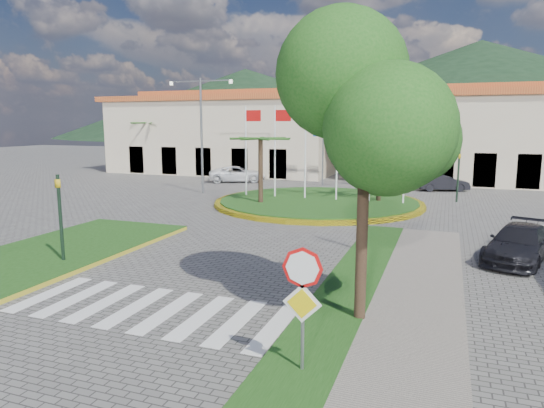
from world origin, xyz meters
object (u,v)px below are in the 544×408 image
(car_dark_a, at_px, (271,170))
(car_dark_b, at_px, (443,183))
(roundabout_island, at_px, (318,202))
(car_side_right, at_px, (519,243))
(deciduous_tree, at_px, (366,113))
(white_van, at_px, (237,174))
(stop_sign, at_px, (302,291))

(car_dark_a, height_order, car_dark_b, car_dark_a)
(roundabout_island, relative_size, car_dark_a, 3.25)
(car_side_right, bearing_deg, roundabout_island, 154.95)
(deciduous_tree, distance_m, car_dark_a, 33.51)
(white_van, xyz_separation_m, car_side_right, (19.35, -18.40, -0.02))
(deciduous_tree, xyz_separation_m, car_dark_b, (1.58, 26.03, -4.57))
(car_dark_b, bearing_deg, roundabout_island, 122.21)
(stop_sign, bearing_deg, car_side_right, 64.50)
(deciduous_tree, relative_size, car_side_right, 1.53)
(car_dark_a, bearing_deg, car_side_right, -133.19)
(roundabout_island, height_order, deciduous_tree, deciduous_tree)
(car_dark_b, bearing_deg, car_side_right, 169.11)
(roundabout_island, height_order, white_van, roundabout_island)
(stop_sign, xyz_separation_m, deciduous_tree, (0.60, 3.04, 3.38))
(roundabout_island, relative_size, deciduous_tree, 1.87)
(white_van, bearing_deg, car_dark_a, -41.45)
(white_van, xyz_separation_m, car_dark_b, (16.48, 0.08, -0.06))
(stop_sign, bearing_deg, car_dark_b, 85.72)
(white_van, xyz_separation_m, car_dark_a, (1.40, 4.39, 0.00))
(stop_sign, height_order, car_dark_b, stop_sign)
(stop_sign, distance_m, deciduous_tree, 4.59)
(deciduous_tree, bearing_deg, white_van, 119.86)
(deciduous_tree, xyz_separation_m, white_van, (-14.90, 25.95, -4.51))
(roundabout_island, xyz_separation_m, stop_sign, (4.90, -20.04, 1.62))
(deciduous_tree, xyz_separation_m, car_dark_a, (-13.50, 30.34, -4.51))
(roundabout_island, xyz_separation_m, white_van, (-9.40, 8.95, 0.49))
(car_dark_b, bearing_deg, white_van, 70.55)
(roundabout_island, relative_size, car_dark_b, 3.47)
(deciduous_tree, relative_size, white_van, 1.42)
(deciduous_tree, height_order, car_dark_b, deciduous_tree)
(deciduous_tree, distance_m, car_dark_b, 26.48)
(deciduous_tree, relative_size, car_dark_a, 1.74)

